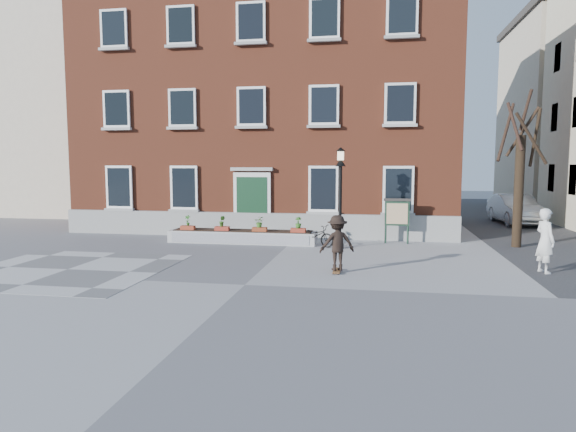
% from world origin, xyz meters
% --- Properties ---
extents(ground, '(100.00, 100.00, 0.00)m').
position_xyz_m(ground, '(0.00, 0.00, 0.00)').
color(ground, gray).
rests_on(ground, ground).
extents(checker_patch, '(6.00, 6.00, 0.01)m').
position_xyz_m(checker_patch, '(-6.00, 1.00, 0.01)').
color(checker_patch, '#5C5C5E').
rests_on(checker_patch, ground).
extents(distant_building, '(10.00, 12.00, 13.00)m').
position_xyz_m(distant_building, '(-18.00, 20.00, 6.50)').
color(distant_building, beige).
rests_on(distant_building, ground).
extents(bicycle, '(1.78, 1.19, 0.89)m').
position_xyz_m(bicycle, '(1.10, 6.79, 0.44)').
color(bicycle, black).
rests_on(bicycle, ground).
extents(parked_car, '(2.07, 5.01, 1.61)m').
position_xyz_m(parked_car, '(10.94, 16.19, 0.81)').
color(parked_car, silver).
rests_on(parked_car, ground).
extents(bystander, '(0.69, 0.84, 1.97)m').
position_xyz_m(bystander, '(8.57, 3.09, 0.99)').
color(bystander, silver).
rests_on(bystander, ground).
extents(brick_building, '(18.40, 10.85, 12.60)m').
position_xyz_m(brick_building, '(-2.00, 13.98, 6.30)').
color(brick_building, brown).
rests_on(brick_building, ground).
extents(planter_assembly, '(6.20, 1.12, 1.15)m').
position_xyz_m(planter_assembly, '(-1.99, 7.18, 0.31)').
color(planter_assembly, '#B9B9B4').
rests_on(planter_assembly, ground).
extents(bare_tree, '(1.83, 1.83, 6.16)m').
position_xyz_m(bare_tree, '(9.01, 8.01, 2.79)').
color(bare_tree, black).
rests_on(bare_tree, ground).
extents(lamp_post, '(0.40, 0.40, 3.93)m').
position_xyz_m(lamp_post, '(2.12, 6.49, 2.54)').
color(lamp_post, black).
rests_on(lamp_post, ground).
extents(notice_board, '(1.10, 0.16, 1.87)m').
position_xyz_m(notice_board, '(4.35, 8.09, 1.26)').
color(notice_board, '#193223').
rests_on(notice_board, ground).
extents(skateboarder, '(1.24, 0.98, 1.76)m').
position_xyz_m(skateboarder, '(2.36, 2.05, 0.91)').
color(skateboarder, brown).
rests_on(skateboarder, ground).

